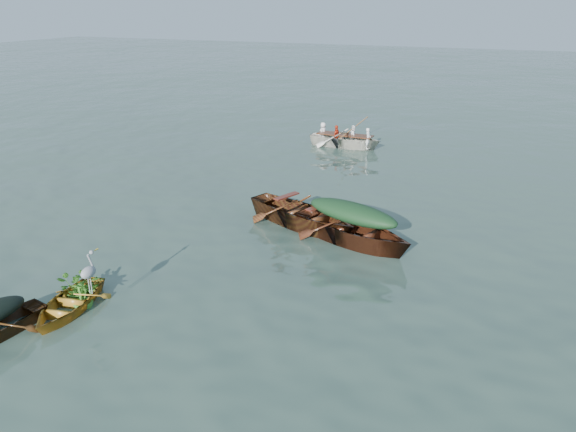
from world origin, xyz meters
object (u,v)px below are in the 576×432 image
(green_tarp_boat, at_px, (351,243))
(open_wooden_boat, at_px, (302,227))
(heron, at_px, (89,278))
(yellow_dinghy, at_px, (69,311))
(rowed_boat, at_px, (345,147))

(green_tarp_boat, relative_size, open_wooden_boat, 0.97)
(open_wooden_boat, distance_m, heron, 6.58)
(open_wooden_boat, bearing_deg, yellow_dinghy, 177.51)
(green_tarp_boat, bearing_deg, rowed_boat, 37.38)
(green_tarp_boat, bearing_deg, open_wooden_boat, 90.00)
(green_tarp_boat, xyz_separation_m, open_wooden_boat, (-1.64, 0.56, 0.00))
(green_tarp_boat, height_order, heron, heron)
(open_wooden_boat, height_order, rowed_boat, open_wooden_boat)
(rowed_boat, bearing_deg, heron, 179.95)
(yellow_dinghy, xyz_separation_m, open_wooden_boat, (2.78, 6.28, 0.00))
(green_tarp_boat, distance_m, heron, 6.84)
(green_tarp_boat, height_order, open_wooden_boat, open_wooden_boat)
(rowed_boat, bearing_deg, open_wooden_boat, -167.74)
(rowed_boat, xyz_separation_m, heron, (-0.53, -15.54, 0.82))
(open_wooden_boat, relative_size, heron, 5.62)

